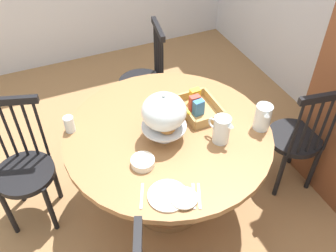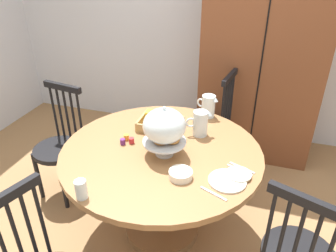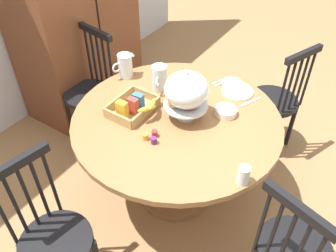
% 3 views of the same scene
% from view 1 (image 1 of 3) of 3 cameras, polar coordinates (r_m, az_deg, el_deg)
% --- Properties ---
extents(ground_plane, '(10.00, 10.00, 0.00)m').
position_cam_1_polar(ground_plane, '(2.88, -1.24, -13.30)').
color(ground_plane, '#997047').
extents(dining_table, '(1.34, 1.34, 0.74)m').
position_cam_1_polar(dining_table, '(2.52, -0.00, -3.98)').
color(dining_table, olive).
rests_on(dining_table, ground_plane).
extents(windsor_chair_near_window, '(0.41, 0.40, 0.97)m').
position_cam_1_polar(windsor_chair_near_window, '(3.31, -3.67, 6.69)').
color(windsor_chair_near_window, black).
rests_on(windsor_chair_near_window, ground_plane).
extents(windsor_chair_by_cabinet, '(0.42, 0.42, 0.97)m').
position_cam_1_polar(windsor_chair_by_cabinet, '(2.72, -20.97, -6.42)').
color(windsor_chair_by_cabinet, black).
rests_on(windsor_chair_by_cabinet, ground_plane).
extents(windsor_chair_far_side, '(0.40, 0.41, 0.97)m').
position_cam_1_polar(windsor_chair_far_side, '(2.91, 18.99, -2.01)').
color(windsor_chair_far_side, black).
rests_on(windsor_chair_far_side, ground_plane).
extents(pastry_stand_with_dome, '(0.28, 0.28, 0.34)m').
position_cam_1_polar(pastry_stand_with_dome, '(2.22, -0.63, 1.97)').
color(pastry_stand_with_dome, silver).
rests_on(pastry_stand_with_dome, dining_table).
extents(orange_juice_pitcher, '(0.18, 0.10, 0.18)m').
position_cam_1_polar(orange_juice_pitcher, '(2.30, 8.16, -0.68)').
color(orange_juice_pitcher, silver).
rests_on(orange_juice_pitcher, dining_table).
extents(milk_pitcher, '(0.18, 0.11, 0.18)m').
position_cam_1_polar(milk_pitcher, '(2.44, 14.24, 1.21)').
color(milk_pitcher, silver).
rests_on(milk_pitcher, dining_table).
extents(cereal_basket, '(0.32, 0.30, 0.12)m').
position_cam_1_polar(cereal_basket, '(2.52, 4.38, 2.97)').
color(cereal_basket, tan).
rests_on(cereal_basket, dining_table).
extents(china_plate_large, '(0.22, 0.22, 0.01)m').
position_cam_1_polar(china_plate_large, '(2.04, -0.05, -10.58)').
color(china_plate_large, white).
rests_on(china_plate_large, dining_table).
extents(china_plate_small, '(0.15, 0.15, 0.01)m').
position_cam_1_polar(china_plate_small, '(2.02, 2.46, -10.93)').
color(china_plate_small, white).
rests_on(china_plate_small, china_plate_large).
extents(cereal_bowl, '(0.14, 0.14, 0.04)m').
position_cam_1_polar(cereal_bowl, '(2.18, -3.86, -5.52)').
color(cereal_bowl, white).
rests_on(cereal_bowl, dining_table).
extents(drinking_glass, '(0.06, 0.06, 0.11)m').
position_cam_1_polar(drinking_glass, '(2.44, -14.85, 0.27)').
color(drinking_glass, silver).
rests_on(drinking_glass, dining_table).
extents(jam_jar_strawberry, '(0.04, 0.04, 0.04)m').
position_cam_1_polar(jam_jar_strawberry, '(2.53, -1.64, 2.66)').
color(jam_jar_strawberry, '#B7282D').
rests_on(jam_jar_strawberry, dining_table).
extents(jam_jar_apricot, '(0.04, 0.04, 0.04)m').
position_cam_1_polar(jam_jar_apricot, '(2.58, -1.46, 3.51)').
color(jam_jar_apricot, orange).
rests_on(jam_jar_apricot, dining_table).
extents(jam_jar_grape, '(0.04, 0.04, 0.04)m').
position_cam_1_polar(jam_jar_grape, '(2.56, -2.71, 3.17)').
color(jam_jar_grape, '#5B2366').
rests_on(jam_jar_grape, dining_table).
extents(table_knife, '(0.16, 0.08, 0.01)m').
position_cam_1_polar(table_knife, '(2.05, 3.94, -10.62)').
color(table_knife, silver).
rests_on(table_knife, dining_table).
extents(dinner_fork, '(0.16, 0.08, 0.01)m').
position_cam_1_polar(dinner_fork, '(2.05, 4.79, -10.61)').
color(dinner_fork, silver).
rests_on(dinner_fork, dining_table).
extents(soup_spoon, '(0.16, 0.08, 0.01)m').
position_cam_1_polar(soup_spoon, '(2.05, -4.03, -10.59)').
color(soup_spoon, silver).
rests_on(soup_spoon, dining_table).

